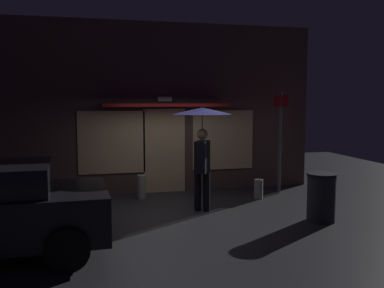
{
  "coord_description": "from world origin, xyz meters",
  "views": [
    {
      "loc": [
        -1.95,
        -8.81,
        2.42
      ],
      "look_at": [
        0.23,
        0.05,
        1.48
      ],
      "focal_mm": 40.01,
      "sensor_mm": 36.0,
      "label": 1
    }
  ],
  "objects": [
    {
      "name": "person_with_umbrella",
      "position": [
        0.45,
        0.05,
        1.77
      ],
      "size": [
        1.28,
        1.28,
        2.26
      ],
      "rotation": [
        0.0,
        0.0,
        1.04
      ],
      "color": "black",
      "rests_on": "ground"
    },
    {
      "name": "street_sign_post",
      "position": [
        2.89,
        1.34,
        1.49
      ],
      "size": [
        0.4,
        0.07,
        2.64
      ],
      "color": "#595B60",
      "rests_on": "ground"
    },
    {
      "name": "ground_plane",
      "position": [
        0.0,
        0.0,
        0.0
      ],
      "size": [
        18.0,
        18.0,
        0.0
      ],
      "primitive_type": "plane",
      "color": "#2D2D33"
    },
    {
      "name": "building_facade",
      "position": [
        0.0,
        2.34,
        2.19
      ],
      "size": [
        8.16,
        1.0,
        4.42
      ],
      "color": "brown",
      "rests_on": "ground"
    },
    {
      "name": "sidewalk_bollard",
      "position": [
        -0.69,
        1.54,
        0.29
      ],
      "size": [
        0.21,
        0.21,
        0.59
      ],
      "primitive_type": "cylinder",
      "color": "#B2A899",
      "rests_on": "ground"
    },
    {
      "name": "sidewalk_bollard_2",
      "position": [
        2.12,
        0.87,
        0.24
      ],
      "size": [
        0.22,
        0.22,
        0.48
      ],
      "primitive_type": "cylinder",
      "color": "#9E998E",
      "rests_on": "ground"
    },
    {
      "name": "trash_bin",
      "position": [
        2.57,
        -1.28,
        0.49
      ],
      "size": [
        0.59,
        0.59,
        0.97
      ],
      "color": "#2D2D33",
      "rests_on": "ground"
    }
  ]
}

